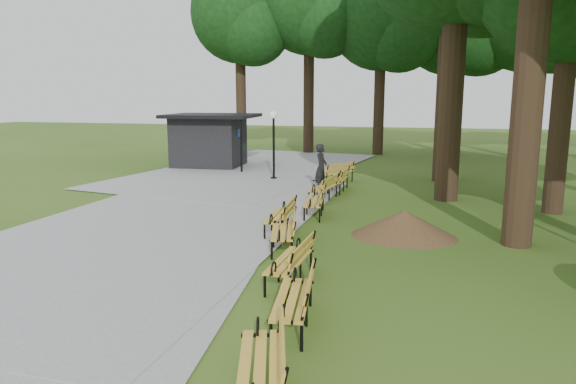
% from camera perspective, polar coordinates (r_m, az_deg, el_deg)
% --- Properties ---
extents(ground, '(100.00, 100.00, 0.00)m').
position_cam_1_polar(ground, '(11.32, -2.34, -8.02)').
color(ground, '#355618').
rests_on(ground, ground).
extents(path, '(12.00, 38.00, 0.06)m').
position_cam_1_polar(path, '(15.47, -13.49, -3.12)').
color(path, gray).
rests_on(path, ground).
extents(person, '(0.49, 0.69, 1.78)m').
position_cam_1_polar(person, '(19.94, 3.62, 2.68)').
color(person, black).
rests_on(person, ground).
extents(kiosk, '(4.45, 3.93, 2.66)m').
position_cam_1_polar(kiosk, '(26.91, -8.58, 5.56)').
color(kiosk, black).
rests_on(kiosk, ground).
extents(lamp_post, '(0.32, 0.32, 2.93)m').
position_cam_1_polar(lamp_post, '(22.40, -1.57, 6.74)').
color(lamp_post, black).
rests_on(lamp_post, ground).
extents(dirt_mound, '(2.26, 2.26, 0.69)m').
position_cam_1_polar(dirt_mound, '(13.82, 12.50, -3.35)').
color(dirt_mound, '#47301C').
rests_on(dirt_mound, ground).
extents(bench_0, '(1.13, 2.00, 0.88)m').
position_cam_1_polar(bench_0, '(6.56, -3.06, -18.30)').
color(bench_0, gold).
rests_on(bench_0, ground).
extents(bench_1, '(0.88, 1.97, 0.88)m').
position_cam_1_polar(bench_1, '(8.40, 0.49, -11.58)').
color(bench_1, gold).
rests_on(bench_1, ground).
extents(bench_2, '(0.72, 1.93, 0.88)m').
position_cam_1_polar(bench_2, '(10.20, 0.16, -7.52)').
color(bench_2, gold).
rests_on(bench_2, ground).
extents(bench_3, '(1.05, 1.99, 0.88)m').
position_cam_1_polar(bench_3, '(12.39, -0.56, -4.26)').
color(bench_3, gold).
rests_on(bench_3, ground).
extents(bench_4, '(0.75, 1.93, 0.88)m').
position_cam_1_polar(bench_4, '(13.88, -0.90, -2.64)').
color(bench_4, gold).
rests_on(bench_4, ground).
extents(bench_5, '(0.86, 1.96, 0.88)m').
position_cam_1_polar(bench_5, '(15.79, 2.86, -1.04)').
color(bench_5, gold).
rests_on(bench_5, ground).
extents(bench_6, '(0.91, 1.97, 0.88)m').
position_cam_1_polar(bench_6, '(18.12, 3.84, 0.45)').
color(bench_6, gold).
rests_on(bench_6, ground).
extents(bench_7, '(0.69, 1.91, 0.88)m').
position_cam_1_polar(bench_7, '(19.88, 5.44, 1.33)').
color(bench_7, gold).
rests_on(bench_7, ground).
extents(bench_8, '(1.53, 1.96, 0.88)m').
position_cam_1_polar(bench_8, '(21.69, 5.19, 2.10)').
color(bench_8, gold).
rests_on(bench_8, ground).
extents(tree_backdrop, '(36.77, 9.33, 16.51)m').
position_cam_1_polar(tree_backdrop, '(33.45, 21.40, 17.82)').
color(tree_backdrop, black).
rests_on(tree_backdrop, ground).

